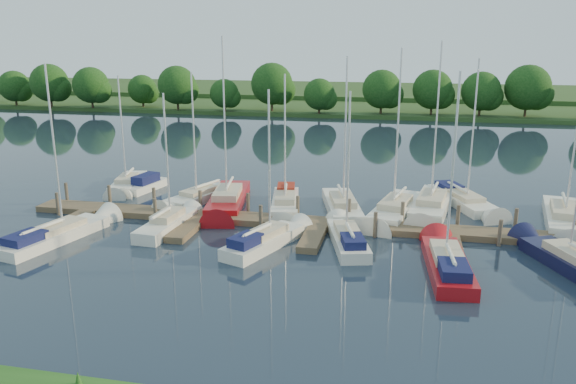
% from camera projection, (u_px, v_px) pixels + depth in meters
% --- Properties ---
extents(ground, '(260.00, 260.00, 0.00)m').
position_uv_depth(ground, '(296.00, 276.00, 28.70)').
color(ground, '#182331').
rests_on(ground, ground).
extents(dock, '(40.00, 6.00, 0.40)m').
position_uv_depth(dock, '(318.00, 227.00, 35.55)').
color(dock, '#4F3C2C').
rests_on(dock, ground).
extents(mooring_pilings, '(38.24, 2.84, 2.00)m').
position_uv_depth(mooring_pilings, '(321.00, 216.00, 36.51)').
color(mooring_pilings, '#473D33').
rests_on(mooring_pilings, ground).
extents(far_shore, '(180.00, 30.00, 0.60)m').
position_uv_depth(far_shore, '(378.00, 107.00, 99.44)').
color(far_shore, '#253D17').
rests_on(far_shore, ground).
extents(distant_hill, '(220.00, 40.00, 1.40)m').
position_uv_depth(distant_hill, '(385.00, 92.00, 122.93)').
color(distant_hill, '#315525').
rests_on(distant_hill, ground).
extents(treeline, '(144.65, 10.13, 8.14)m').
position_uv_depth(treeline, '(401.00, 92.00, 85.55)').
color(treeline, '#38281C').
rests_on(treeline, ground).
extents(sailboat_n_0, '(3.15, 7.43, 9.39)m').
position_uv_depth(sailboat_n_0, '(127.00, 185.00, 45.68)').
color(sailboat_n_0, silver).
rests_on(sailboat_n_0, ground).
extents(motorboat, '(2.21, 5.02, 1.58)m').
position_uv_depth(motorboat, '(145.00, 186.00, 44.91)').
color(motorboat, silver).
rests_on(motorboat, ground).
extents(sailboat_n_2, '(3.94, 7.74, 9.84)m').
position_uv_depth(sailboat_n_2, '(199.00, 198.00, 41.89)').
color(sailboat_n_2, silver).
rests_on(sailboat_n_2, ground).
extents(sailboat_n_3, '(3.71, 9.85, 12.42)m').
position_uv_depth(sailboat_n_3, '(228.00, 203.00, 40.60)').
color(sailboat_n_3, maroon).
rests_on(sailboat_n_3, ground).
extents(sailboat_n_4, '(2.98, 7.76, 9.92)m').
position_uv_depth(sailboat_n_4, '(285.00, 205.00, 39.94)').
color(sailboat_n_4, silver).
rests_on(sailboat_n_4, ground).
extents(sailboat_n_5, '(3.81, 8.74, 11.09)m').
position_uv_depth(sailboat_n_5, '(343.00, 209.00, 39.00)').
color(sailboat_n_5, silver).
rests_on(sailboat_n_5, ground).
extents(sailboat_n_6, '(3.88, 9.22, 11.62)m').
position_uv_depth(sailboat_n_6, '(394.00, 212.00, 38.43)').
color(sailboat_n_6, silver).
rests_on(sailboat_n_6, ground).
extents(sailboat_n_7, '(3.53, 9.59, 12.08)m').
position_uv_depth(sailboat_n_7, '(431.00, 207.00, 39.44)').
color(sailboat_n_7, silver).
rests_on(sailboat_n_7, ground).
extents(sailboat_n_8, '(4.80, 8.51, 10.85)m').
position_uv_depth(sailboat_n_8, '(464.00, 201.00, 40.81)').
color(sailboat_n_8, silver).
rests_on(sailboat_n_8, ground).
extents(sailboat_n_9, '(3.50, 9.52, 12.03)m').
position_uv_depth(sailboat_n_9, '(564.00, 221.00, 36.50)').
color(sailboat_n_9, silver).
rests_on(sailboat_n_9, ground).
extents(sailboat_s_0, '(3.59, 8.61, 10.74)m').
position_uv_depth(sailboat_s_0, '(59.00, 235.00, 33.82)').
color(sailboat_s_0, silver).
rests_on(sailboat_s_0, ground).
extents(sailboat_s_1, '(1.97, 6.87, 9.02)m').
position_uv_depth(sailboat_s_1, '(169.00, 225.00, 35.65)').
color(sailboat_s_1, silver).
rests_on(sailboat_s_1, ground).
extents(sailboat_s_2, '(3.84, 7.23, 9.46)m').
position_uv_depth(sailboat_s_2, '(266.00, 241.00, 32.63)').
color(sailboat_s_2, silver).
rests_on(sailboat_s_2, ground).
extents(sailboat_s_3, '(3.26, 7.28, 9.28)m').
position_uv_depth(sailboat_s_3, '(347.00, 239.00, 33.06)').
color(sailboat_s_3, silver).
rests_on(sailboat_s_3, ground).
extents(sailboat_s_4, '(2.53, 8.36, 10.61)m').
position_uv_depth(sailboat_s_4, '(447.00, 264.00, 29.33)').
color(sailboat_s_4, maroon).
rests_on(sailboat_s_4, ground).
extents(sailboat_s_5, '(4.79, 8.46, 10.99)m').
position_uv_depth(sailboat_s_5, '(574.00, 265.00, 29.24)').
color(sailboat_s_5, black).
rests_on(sailboat_s_5, ground).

